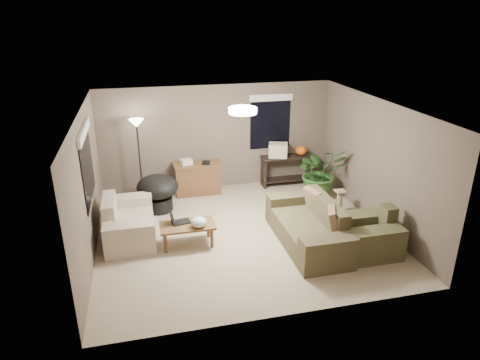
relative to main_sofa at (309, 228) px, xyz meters
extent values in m
plane|color=tan|center=(-1.13, 0.62, -0.29)|extent=(5.50, 5.50, 0.00)
plane|color=white|center=(-1.13, 0.62, 2.21)|extent=(5.50, 5.50, 0.00)
plane|color=brown|center=(-1.13, 3.12, 0.96)|extent=(5.50, 0.00, 5.50)
plane|color=brown|center=(-1.13, -1.88, 0.96)|extent=(5.50, 0.00, 5.50)
plane|color=brown|center=(-3.88, 0.62, 0.96)|extent=(0.00, 5.00, 5.00)
plane|color=brown|center=(1.62, 0.62, 0.96)|extent=(0.00, 5.00, 5.00)
cube|color=brown|center=(-0.04, 0.00, -0.08)|extent=(0.95, 1.48, 0.42)
cube|color=brown|center=(0.32, 0.00, 0.34)|extent=(0.22, 1.48, 0.43)
cube|color=brown|center=(-0.04, -0.92, 0.01)|extent=(0.95, 0.36, 0.60)
cube|color=#463F2A|center=(-0.04, 0.92, 0.01)|extent=(0.95, 0.36, 0.60)
cube|color=#8C7251|center=(0.26, -0.45, 0.36)|extent=(0.38, 0.50, 0.47)
cube|color=#8C7251|center=(0.26, 0.45, 0.36)|extent=(0.34, 0.49, 0.47)
cube|color=beige|center=(-3.25, 0.97, -0.08)|extent=(0.90, 0.88, 0.42)
cube|color=beige|center=(-3.59, 0.97, 0.34)|extent=(0.22, 0.88, 0.43)
cube|color=beige|center=(-3.25, 0.35, 0.01)|extent=(0.90, 0.36, 0.60)
cube|color=beige|center=(-3.25, 1.59, 0.01)|extent=(0.90, 0.36, 0.60)
cube|color=brown|center=(0.90, -0.53, -0.08)|extent=(0.95, 0.28, 0.42)
cube|color=#48462B|center=(1.27, -0.53, 0.34)|extent=(0.22, 0.28, 0.43)
cube|color=#4C4A2D|center=(0.90, -0.85, 0.01)|extent=(0.95, 0.36, 0.60)
cube|color=brown|center=(0.90, -0.21, 0.01)|extent=(0.95, 0.36, 0.60)
cube|color=brown|center=(-2.22, 0.45, 0.11)|extent=(1.00, 0.55, 0.04)
cylinder|color=brown|center=(-2.64, 0.25, -0.10)|extent=(0.06, 0.06, 0.38)
cylinder|color=brown|center=(-1.80, 0.25, -0.10)|extent=(0.06, 0.06, 0.38)
cylinder|color=brown|center=(-2.64, 0.65, -0.10)|extent=(0.06, 0.06, 0.38)
cylinder|color=brown|center=(-1.80, 0.65, -0.10)|extent=(0.06, 0.06, 0.38)
cube|color=black|center=(-2.32, 0.55, 0.13)|extent=(0.37, 0.29, 0.02)
cube|color=black|center=(-2.48, 0.55, 0.25)|extent=(0.09, 0.24, 0.22)
ellipsoid|color=white|center=(-2.02, 0.30, 0.22)|extent=(0.31, 0.29, 0.19)
cube|color=brown|center=(-1.68, 2.80, 0.06)|extent=(1.05, 0.45, 0.71)
cube|color=brown|center=(-1.68, 2.80, 0.44)|extent=(1.10, 0.50, 0.04)
cube|color=silver|center=(-1.93, 2.80, 0.52)|extent=(0.29, 0.26, 0.12)
cube|color=black|center=(-1.48, 2.75, 0.48)|extent=(0.22, 0.25, 0.04)
cube|color=black|center=(0.55, 2.84, 0.44)|extent=(1.30, 0.40, 0.04)
cube|color=black|center=(-0.05, 2.84, 0.06)|extent=(0.05, 0.38, 0.71)
cube|color=black|center=(1.15, 2.84, 0.06)|extent=(0.05, 0.38, 0.71)
cube|color=black|center=(0.55, 2.84, -0.14)|extent=(1.25, 0.36, 0.03)
ellipsoid|color=orange|center=(0.90, 2.84, 0.57)|extent=(0.33, 0.33, 0.23)
cube|color=beige|center=(0.30, 2.84, 0.62)|extent=(0.53, 0.46, 0.33)
cylinder|color=black|center=(-2.65, 2.08, -0.14)|extent=(0.60, 0.60, 0.30)
ellipsoid|color=black|center=(-2.65, 2.08, 0.26)|extent=(1.18, 1.18, 0.50)
cylinder|color=black|center=(-2.98, 2.66, -0.28)|extent=(0.28, 0.28, 0.02)
cylinder|color=black|center=(-2.98, 2.66, 0.61)|extent=(0.04, 0.04, 1.78)
cone|color=white|center=(-2.98, 2.66, 1.53)|extent=(0.32, 0.32, 0.18)
cylinder|color=white|center=(-1.13, 0.62, 2.15)|extent=(0.50, 0.50, 0.10)
imported|color=#2D5923|center=(1.03, 1.92, 0.19)|extent=(1.11, 1.23, 0.96)
cube|color=tan|center=(1.13, 1.07, -0.28)|extent=(0.32, 0.32, 0.03)
cylinder|color=tan|center=(1.13, 1.07, -0.04)|extent=(0.12, 0.12, 0.44)
cube|color=tan|center=(1.13, 1.07, 0.19)|extent=(0.22, 0.22, 0.03)
cube|color=black|center=(-3.86, 0.92, 1.26)|extent=(0.01, 1.50, 1.30)
cube|color=white|center=(-3.84, 0.92, 1.86)|extent=(0.05, 1.56, 0.16)
cube|color=black|center=(0.17, 3.11, 1.26)|extent=(1.00, 0.01, 1.30)
cube|color=white|center=(0.17, 3.09, 1.86)|extent=(1.06, 0.05, 0.16)
camera|label=1|loc=(-2.89, -6.57, 3.78)|focal=32.00mm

